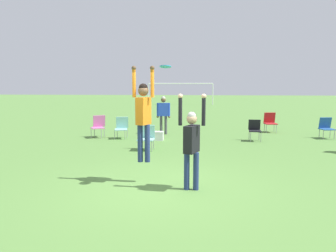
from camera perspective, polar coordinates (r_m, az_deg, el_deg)
name	(u,v)px	position (r m, az deg, el deg)	size (l,w,h in m)	color
ground_plane	(163,187)	(7.28, -0.80, -10.62)	(120.00, 120.00, 0.00)	#56843D
person_jumping	(143,112)	(7.36, -4.30, 2.53)	(0.51, 0.41, 2.17)	navy
person_defending	(192,140)	(6.89, 4.14, -2.44)	(0.59, 0.48, 2.04)	navy
frisbee	(165,67)	(6.93, -0.46, 10.31)	(0.25, 0.25, 0.06)	#2D9EDB
camping_chair_0	(146,136)	(11.24, -3.79, -1.78)	(0.55, 0.59, 0.84)	gray
camping_chair_1	(122,126)	(13.69, -8.10, -0.07)	(0.61, 0.66, 0.89)	gray
camping_chair_2	(270,121)	(16.07, 17.34, 0.83)	(0.59, 0.64, 0.91)	gray
camping_chair_3	(255,128)	(13.41, 14.87, -0.42)	(0.50, 0.54, 0.84)	gray
camping_chair_4	(326,126)	(15.08, 25.84, -0.08)	(0.59, 0.64, 0.86)	gray
camping_chair_5	(98,125)	(14.13, -12.03, 0.19)	(0.69, 0.76, 0.92)	gray
person_spectator_far	(163,111)	(14.63, -0.81, 2.55)	(0.62, 0.25, 1.70)	#4C4C51
cooler_box	(157,136)	(13.13, -1.95, -1.73)	(0.52, 0.37, 0.36)	white
soccer_goal	(180,88)	(35.77, 2.18, 6.68)	(7.10, 0.10, 2.35)	white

